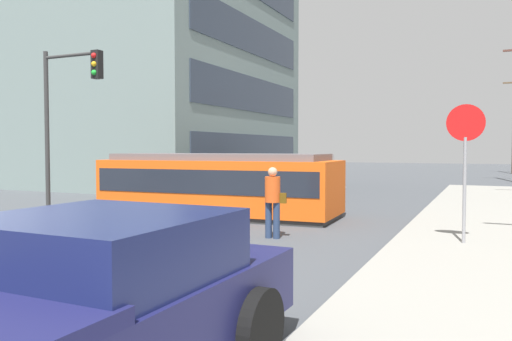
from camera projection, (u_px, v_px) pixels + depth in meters
name	position (u px, v px, depth m)	size (l,w,h in m)	color
ground_plane	(254.00, 212.00, 16.96)	(120.00, 120.00, 0.00)	#45494E
sidewalk_curb_right	(472.00, 247.00, 10.50)	(3.20, 36.00, 0.14)	gray
lane_stripe_1	(78.00, 259.00, 9.69)	(0.16, 2.40, 0.01)	silver
lane_stripe_2	(190.00, 229.00, 13.32)	(0.16, 2.40, 0.01)	silver
lane_stripe_3	(300.00, 199.00, 21.16)	(0.16, 2.40, 0.01)	silver
lane_stripe_4	(339.00, 189.00, 26.62)	(0.16, 2.40, 0.01)	silver
corner_building	(132.00, 1.00, 31.44)	(16.35, 15.30, 22.40)	slate
streetcar_tram	(219.00, 184.00, 15.90)	(7.53, 2.85, 1.94)	#E45514
city_bus	(288.00, 172.00, 22.88)	(2.63, 5.89, 1.84)	#BBB1AF
pedestrian_crossing	(273.00, 198.00, 11.91)	(0.51, 0.36, 1.67)	navy
pickup_truck_parked	(55.00, 319.00, 3.91)	(2.34, 5.03, 1.55)	#1B1C4C
stop_sign	(465.00, 144.00, 10.51)	(0.76, 0.07, 2.88)	gray
traffic_light_mast	(67.00, 101.00, 15.74)	(2.28, 0.33, 5.16)	#333333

